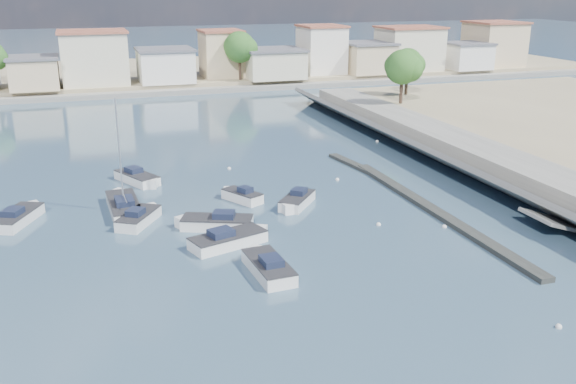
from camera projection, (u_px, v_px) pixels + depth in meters
The scene contains 17 objects.
ground at pixel (246, 135), 74.30m from camera, with size 400.00×400.00×0.00m, color #2F475E.
seawall_walkway at pixel (533, 177), 55.19m from camera, with size 5.00×90.00×1.80m, color slate.
breakwater at pixel (415, 200), 51.67m from camera, with size 2.00×31.02×0.35m.
far_shore_land at pixel (176, 72), 121.01m from camera, with size 160.00×40.00×1.40m, color gray.
far_shore_quay at pixel (196, 91), 102.15m from camera, with size 160.00×2.50×0.80m, color slate.
far_town at pixel (251, 56), 109.28m from camera, with size 113.01×12.80×8.35m.
shore_trees at pixel (251, 54), 100.23m from camera, with size 74.56×38.32×7.92m.
motorboat_a at pixel (267, 266), 39.02m from camera, with size 2.23×5.49×1.48m.
motorboat_b at pixel (140, 218), 47.09m from camera, with size 3.73×4.53×1.48m.
motorboat_c at pixel (213, 223), 46.02m from camera, with size 5.59×3.71×1.48m.
motorboat_d at pixel (296, 202), 50.48m from camera, with size 3.90×4.24×1.48m.
motorboat_e at pixel (19, 217), 47.25m from camera, with size 3.77×5.33×1.48m.
motorboat_f at pixel (241, 196), 51.85m from camera, with size 2.96×3.84×1.48m.
motorboat_g at pixel (139, 179), 56.44m from camera, with size 3.76×5.26×1.48m.
motorboat_h at pixel (232, 239), 43.10m from camera, with size 5.83×3.51×1.48m.
sailboat at pixel (124, 205), 49.65m from camera, with size 2.43×7.16×9.00m.
mooring_buoys at pixel (370, 198), 52.47m from camera, with size 18.49×39.90×0.35m.
Camera 1 is at (-18.21, -30.53, 16.81)m, focal length 40.00 mm.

